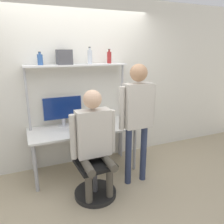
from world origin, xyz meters
name	(u,v)px	position (x,y,z in m)	size (l,w,h in m)	color
ground_plane	(92,181)	(0.00, 0.00, 0.00)	(12.00, 12.00, 0.00)	tan
wall_back	(76,85)	(0.00, 0.74, 1.35)	(8.00, 0.06, 2.70)	silver
desk	(83,132)	(0.00, 0.36, 0.65)	(1.64, 0.69, 0.73)	silver
shelf_unit	(78,81)	(0.00, 0.56, 1.43)	(1.56, 0.27, 1.68)	white
monitor	(63,109)	(-0.26, 0.58, 1.00)	(0.61, 0.18, 0.48)	#B7B7BC
laptop	(83,127)	(-0.05, 0.23, 0.79)	(0.35, 0.22, 0.22)	silver
cell_phone	(102,129)	(0.24, 0.18, 0.74)	(0.07, 0.15, 0.01)	black
office_chair	(94,174)	(-0.05, -0.28, 0.30)	(0.56, 0.56, 0.95)	black
person_seated	(94,136)	(-0.05, -0.32, 0.86)	(0.60, 0.47, 1.44)	#4C473D
person_standing	(137,110)	(0.61, -0.23, 1.11)	(0.55, 0.23, 1.72)	#2D3856
bottle_red	(109,57)	(0.52, 0.56, 1.78)	(0.07, 0.07, 0.22)	maroon
bottle_blue	(40,59)	(-0.53, 0.56, 1.76)	(0.08, 0.08, 0.18)	#335999
bottle_clear	(90,57)	(0.20, 0.56, 1.79)	(0.07, 0.07, 0.25)	silver
storage_box	(64,57)	(-0.19, 0.56, 1.79)	(0.21, 0.21, 0.21)	#4C4C51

